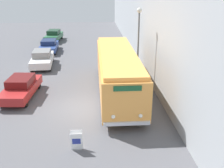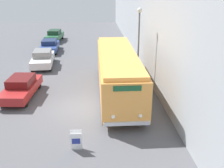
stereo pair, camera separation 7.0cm
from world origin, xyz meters
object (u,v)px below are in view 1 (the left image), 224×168
at_px(parked_car_far, 49,46).
at_px(parked_car_distant, 54,35).
at_px(sign_board, 77,141).
at_px(vintage_bus, 118,70).
at_px(streetlamp, 138,37).
at_px(parked_car_near, 21,87).
at_px(parked_car_mid, 42,58).

distance_m(parked_car_far, parked_car_distant, 6.12).
relative_size(sign_board, parked_car_far, 0.21).
bearing_deg(parked_car_distant, vintage_bus, -64.59).
xyz_separation_m(streetlamp, parked_car_distant, (-8.88, 17.94, -3.16)).
height_order(sign_board, streetlamp, streetlamp).
relative_size(streetlamp, parked_car_far, 1.30).
relative_size(parked_car_near, parked_car_far, 1.03).
distance_m(parked_car_mid, parked_car_distant, 11.98).
relative_size(sign_board, parked_car_near, 0.21).
xyz_separation_m(vintage_bus, parked_car_far, (-6.97, 13.12, -1.07)).
bearing_deg(parked_car_distant, sign_board, -75.20).
xyz_separation_m(sign_board, parked_car_distant, (-4.59, 26.12, 0.30)).
height_order(parked_car_near, parked_car_mid, parked_car_mid).
xyz_separation_m(parked_car_mid, parked_car_distant, (-0.49, 11.97, -0.00)).
xyz_separation_m(vintage_bus, streetlamp, (1.66, 1.30, 2.16)).
xyz_separation_m(parked_car_mid, parked_car_far, (-0.25, 5.86, -0.06)).
xyz_separation_m(sign_board, streetlamp, (4.29, 8.19, 3.47)).
relative_size(sign_board, parked_car_distant, 0.20).
bearing_deg(sign_board, parked_car_mid, 106.15).
xyz_separation_m(sign_board, parked_car_mid, (-4.10, 14.15, 0.30)).
bearing_deg(vintage_bus, parked_car_distant, 110.58).
xyz_separation_m(streetlamp, parked_car_near, (-8.58, -1.47, -3.21)).
xyz_separation_m(parked_car_near, parked_car_mid, (0.19, 7.43, 0.05)).
bearing_deg(sign_board, parked_car_near, 122.54).
xyz_separation_m(parked_car_far, parked_car_distant, (-0.25, 6.11, 0.06)).
distance_m(streetlamp, parked_car_far, 14.99).
bearing_deg(parked_car_mid, parked_car_distant, 88.71).
xyz_separation_m(sign_board, parked_car_near, (-4.29, 6.72, 0.26)).
bearing_deg(sign_board, parked_car_distant, 99.97).
bearing_deg(parked_car_mid, streetlamp, -39.07).
distance_m(parked_car_near, parked_car_distant, 19.40).
bearing_deg(streetlamp, parked_car_distant, 116.35).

